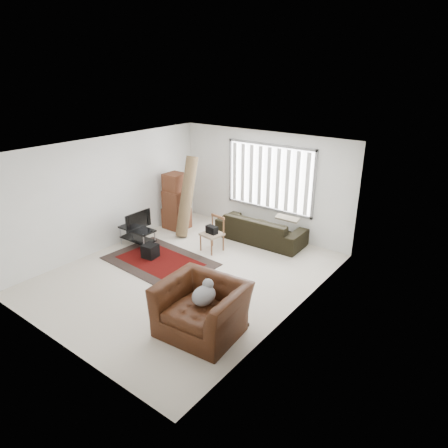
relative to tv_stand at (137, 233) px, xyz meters
The scene contains 11 objects.
room 2.45m from the tv_stand, ahead, with size 6.00×6.02×2.71m.
persian_rug 1.14m from the tv_stand, 14.99° to the right, with size 2.51×1.74×0.02m.
tv_stand is the anchor object (origin of this frame).
tv 0.35m from the tv_stand, ahead, with size 0.77×0.10×0.44m, color black.
subwoofer 0.81m from the tv_stand, 20.56° to the right, with size 0.31×0.31×0.31m, color black.
moving_boxes 1.52m from the tv_stand, 92.67° to the left, with size 0.63×0.57×1.53m.
white_flatpack 1.41m from the tv_stand, 94.83° to the left, with size 0.60×0.09×0.77m, color silver.
rolled_rug 1.58m from the tv_stand, 71.00° to the left, with size 0.31×0.31×2.08m, color brown.
sofa 3.10m from the tv_stand, 43.26° to the left, with size 2.27×0.98×0.87m, color black.
side_chair 1.89m from the tv_stand, 29.48° to the left, with size 0.52×0.52×0.86m.
armchair 3.88m from the tv_stand, 25.47° to the right, with size 1.47×1.31×1.01m.
Camera 1 is at (5.25, -5.61, 4.18)m, focal length 32.00 mm.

